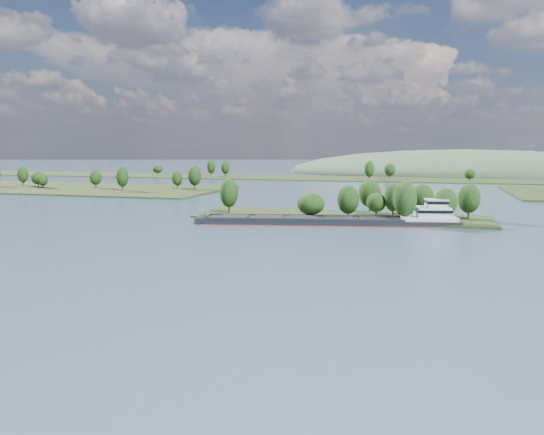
% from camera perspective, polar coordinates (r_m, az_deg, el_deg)
% --- Properties ---
extents(ground, '(1800.00, 1800.00, 0.00)m').
position_cam_1_polar(ground, '(126.98, 3.17, -3.43)').
color(ground, '#3D5269').
rests_on(ground, ground).
extents(tree_island, '(100.00, 32.58, 14.31)m').
position_cam_1_polar(tree_island, '(182.90, 9.52, 1.18)').
color(tree_island, '#213015').
rests_on(tree_island, ground).
extents(back_shoreline, '(900.00, 60.00, 14.78)m').
position_cam_1_polar(back_shoreline, '(402.44, 13.20, 4.05)').
color(back_shoreline, '#213015').
rests_on(back_shoreline, ground).
extents(hill_west, '(320.00, 160.00, 44.00)m').
position_cam_1_polar(hill_west, '(503.04, 19.90, 4.40)').
color(hill_west, '#3A5037').
rests_on(hill_west, ground).
extents(cargo_barge, '(82.98, 26.06, 11.18)m').
position_cam_1_polar(cargo_barge, '(169.05, 7.81, -0.24)').
color(cargo_barge, black).
rests_on(cargo_barge, ground).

